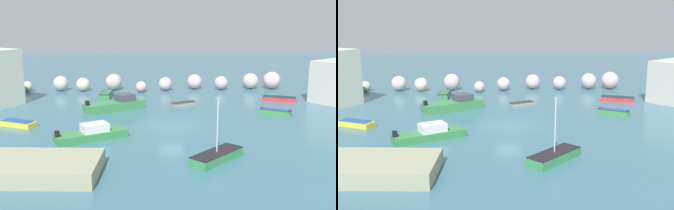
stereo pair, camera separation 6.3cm
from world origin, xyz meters
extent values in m
plane|color=#3B6C7C|center=(0.00, 0.00, 0.00)|extent=(160.00, 160.00, 0.00)
sphere|color=beige|center=(-19.45, 19.79, 0.74)|extent=(1.48, 1.48, 1.48)
sphere|color=silver|center=(-14.71, 20.08, 1.08)|extent=(2.16, 2.16, 2.16)
sphere|color=beige|center=(-11.46, 19.63, 0.98)|extent=(1.95, 1.95, 1.95)
sphere|color=beige|center=(-7.09, 20.37, 1.18)|extent=(2.37, 2.37, 2.37)
sphere|color=beige|center=(-3.05, 18.35, 0.78)|extent=(1.55, 1.55, 1.55)
sphere|color=beige|center=(0.49, 19.57, 0.96)|extent=(1.92, 1.92, 1.92)
sphere|color=beige|center=(4.89, 20.48, 1.09)|extent=(2.18, 2.18, 2.18)
sphere|color=#C6B1BF|center=(8.78, 19.72, 0.99)|extent=(1.99, 1.99, 1.99)
sphere|color=beige|center=(13.28, 20.17, 1.16)|extent=(2.32, 2.32, 2.32)
sphere|color=beige|center=(16.47, 20.02, 1.26)|extent=(2.53, 2.53, 2.53)
cube|color=#9C9D7A|center=(-9.95, -11.83, 0.56)|extent=(8.92, 5.65, 1.11)
cube|color=#358B4F|center=(2.74, -9.79, 0.31)|extent=(4.58, 4.45, 0.63)
cube|color=black|center=(2.74, -9.79, 0.66)|extent=(4.48, 4.37, 0.06)
cylinder|color=silver|center=(2.74, -9.79, 2.72)|extent=(0.10, 0.10, 4.19)
cube|color=#38824A|center=(-7.68, 14.78, 0.32)|extent=(1.57, 4.02, 0.64)
cube|color=#201A2D|center=(-7.68, 14.78, 0.67)|extent=(1.54, 3.94, 0.06)
cube|color=#2D7047|center=(-7.68, 14.78, 0.68)|extent=(1.34, 3.42, 0.08)
cube|color=#378345|center=(-7.27, -3.79, 0.33)|extent=(6.48, 4.57, 0.66)
cube|color=silver|center=(-6.98, -3.64, 1.02)|extent=(2.71, 2.39, 0.72)
cube|color=black|center=(-9.94, -5.13, 0.91)|extent=(0.52, 0.55, 0.50)
cube|color=yellow|center=(-15.09, 0.84, 0.25)|extent=(4.05, 2.84, 0.50)
cube|color=#234C93|center=(-15.09, 0.84, 0.54)|extent=(3.45, 2.41, 0.08)
cube|color=red|center=(14.69, 11.26, 0.24)|extent=(4.40, 2.97, 0.47)
cube|color=#1A2A37|center=(14.69, 11.26, 0.50)|extent=(4.31, 2.91, 0.06)
cube|color=#3C8D42|center=(11.87, 4.24, 0.24)|extent=(3.48, 2.84, 0.47)
cube|color=#291D34|center=(11.87, 4.24, 0.50)|extent=(3.41, 2.78, 0.06)
cube|color=#234C93|center=(11.87, 4.24, 0.51)|extent=(2.96, 2.41, 0.08)
cube|color=#3A8649|center=(-6.02, 7.35, 0.48)|extent=(7.18, 5.54, 0.96)
cube|color=#3F444C|center=(-4.89, 8.02, 1.35)|extent=(2.63, 2.63, 0.78)
cube|color=black|center=(-8.90, 5.65, 1.21)|extent=(0.53, 0.56, 0.50)
cube|color=gray|center=(2.16, 9.19, 0.18)|extent=(3.27, 2.29, 0.36)
cube|color=#312D22|center=(2.16, 9.19, 0.39)|extent=(3.21, 2.25, 0.06)
camera|label=1|loc=(-2.54, -37.28, 10.41)|focal=42.12mm
camera|label=2|loc=(-2.47, -37.28, 10.41)|focal=42.12mm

